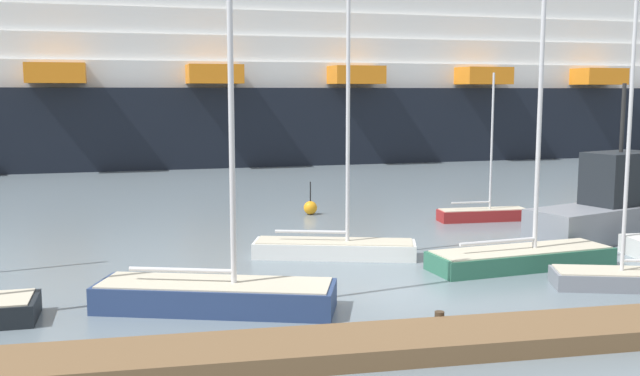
# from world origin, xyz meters

# --- Properties ---
(ground_plane) EXTENTS (600.00, 600.00, 0.00)m
(ground_plane) POSITION_xyz_m (0.00, 0.00, 0.00)
(ground_plane) COLOR slate
(dock_pier) EXTENTS (26.94, 2.29, 0.55)m
(dock_pier) POSITION_xyz_m (0.00, -4.68, 0.23)
(dock_pier) COLOR brown
(dock_pier) RESTS_ON ground_plane
(sailboat_0) EXTENTS (6.69, 2.75, 11.58)m
(sailboat_0) POSITION_xyz_m (5.21, 2.37, 0.52)
(sailboat_0) COLOR #2D6B51
(sailboat_0) RESTS_ON ground_plane
(sailboat_2) EXTENTS (6.80, 3.77, 11.41)m
(sailboat_2) POSITION_xyz_m (-5.32, -0.47, 0.54)
(sailboat_2) COLOR navy
(sailboat_2) RESTS_ON ground_plane
(sailboat_3) EXTENTS (5.05, 2.76, 8.58)m
(sailboat_3) POSITION_xyz_m (7.32, -0.79, 0.40)
(sailboat_3) COLOR gray
(sailboat_3) RESTS_ON ground_plane
(sailboat_5) EXTENTS (4.20, 1.13, 6.80)m
(sailboat_5) POSITION_xyz_m (7.71, 11.14, 0.37)
(sailboat_5) COLOR maroon
(sailboat_5) RESTS_ON ground_plane
(sailboat_6) EXTENTS (6.02, 3.04, 9.33)m
(sailboat_6) POSITION_xyz_m (-0.70, 5.17, 0.46)
(sailboat_6) COLOR white
(sailboat_6) RESTS_ON ground_plane
(fishing_boat_1) EXTENTS (8.23, 4.86, 6.29)m
(fishing_boat_1) POSITION_xyz_m (11.25, 6.34, 1.23)
(fishing_boat_1) COLOR gray
(fishing_boat_1) RESTS_ON ground_plane
(channel_buoy_0) EXTENTS (0.66, 0.66, 1.61)m
(channel_buoy_0) POSITION_xyz_m (0.18, 14.45, 0.34)
(channel_buoy_0) COLOR orange
(channel_buoy_0) RESTS_ON ground_plane
(cruise_ship) EXTENTS (114.44, 24.93, 20.10)m
(cruise_ship) POSITION_xyz_m (7.49, 45.66, 6.45)
(cruise_ship) COLOR black
(cruise_ship) RESTS_ON ground_plane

